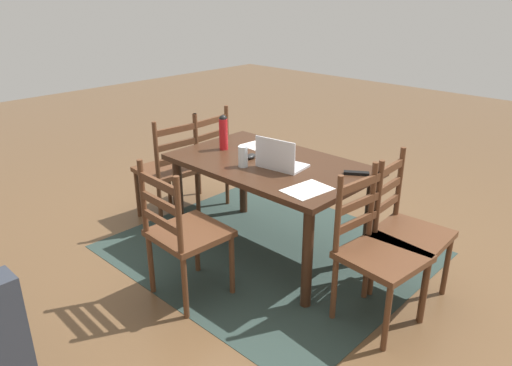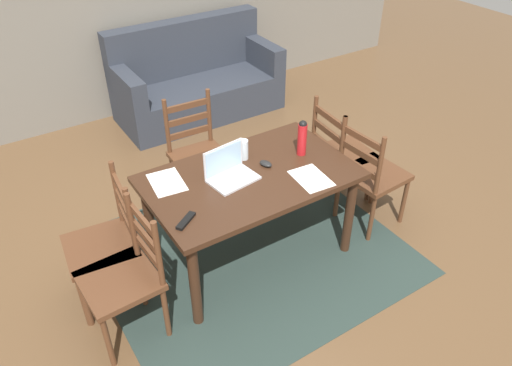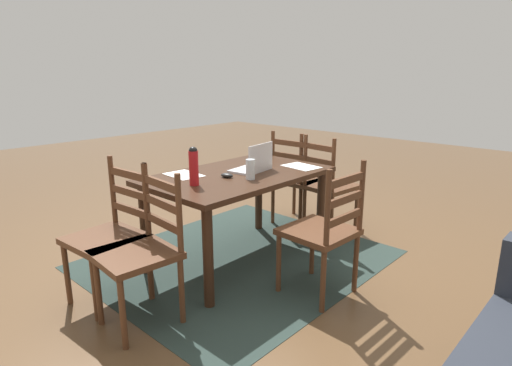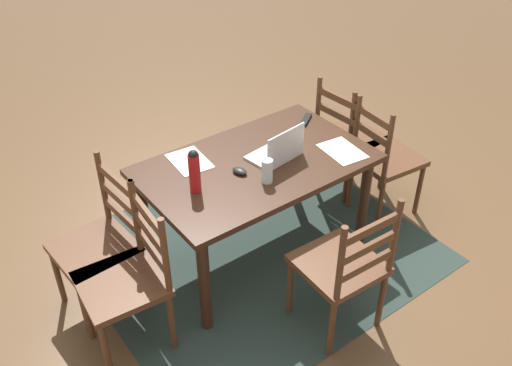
% 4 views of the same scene
% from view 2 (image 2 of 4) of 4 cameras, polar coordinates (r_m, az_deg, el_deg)
% --- Properties ---
extents(ground_plane, '(14.00, 14.00, 0.00)m').
position_cam_2_polar(ground_plane, '(3.90, -0.62, -7.99)').
color(ground_plane, brown).
extents(area_rug, '(2.20, 1.94, 0.01)m').
position_cam_2_polar(area_rug, '(3.90, -0.62, -7.96)').
color(area_rug, '#283833').
rests_on(area_rug, ground).
extents(dining_table, '(1.44, 0.88, 0.74)m').
position_cam_2_polar(dining_table, '(3.49, -0.68, -0.40)').
color(dining_table, '#382114').
rests_on(dining_table, ground).
extents(chair_far_head, '(0.46, 0.46, 0.95)m').
position_cam_2_polar(chair_far_head, '(4.18, -6.59, 3.18)').
color(chair_far_head, '#56331E').
rests_on(chair_far_head, ground).
extents(chair_left_near, '(0.46, 0.46, 0.95)m').
position_cam_2_polar(chair_left_near, '(3.19, -14.72, -10.33)').
color(chair_left_near, '#56331E').
rests_on(chair_left_near, ground).
extents(chair_right_near, '(0.47, 0.47, 0.95)m').
position_cam_2_polar(chair_right_near, '(4.02, 13.01, 0.92)').
color(chair_right_near, '#56331E').
rests_on(chair_right_near, ground).
extents(chair_left_far, '(0.48, 0.48, 0.95)m').
position_cam_2_polar(chair_left_far, '(3.44, -16.76, -6.71)').
color(chair_left_far, '#56331E').
rests_on(chair_left_far, ground).
extents(chair_right_far, '(0.48, 0.48, 0.95)m').
position_cam_2_polar(chair_right_far, '(4.23, 9.69, 3.26)').
color(chair_right_far, '#56331E').
rests_on(chair_right_far, ground).
extents(couch, '(1.80, 0.80, 1.00)m').
position_cam_2_polar(couch, '(5.73, -6.91, 11.36)').
color(couch, '#2D333D').
rests_on(couch, ground).
extents(laptop, '(0.35, 0.26, 0.23)m').
position_cam_2_polar(laptop, '(3.38, -3.11, 1.45)').
color(laptop, silver).
rests_on(laptop, dining_table).
extents(water_bottle, '(0.07, 0.07, 0.27)m').
position_cam_2_polar(water_bottle, '(3.60, 5.30, 5.26)').
color(water_bottle, red).
rests_on(water_bottle, dining_table).
extents(drinking_glass, '(0.07, 0.07, 0.15)m').
position_cam_2_polar(drinking_glass, '(3.57, -1.43, 3.84)').
color(drinking_glass, silver).
rests_on(drinking_glass, dining_table).
extents(computer_mouse, '(0.09, 0.11, 0.03)m').
position_cam_2_polar(computer_mouse, '(3.52, 1.12, 2.23)').
color(computer_mouse, black).
rests_on(computer_mouse, dining_table).
extents(tv_remote, '(0.17, 0.13, 0.02)m').
position_cam_2_polar(tv_remote, '(3.06, -8.03, -4.30)').
color(tv_remote, black).
rests_on(tv_remote, dining_table).
extents(paper_stack_left, '(0.24, 0.32, 0.00)m').
position_cam_2_polar(paper_stack_left, '(3.42, -10.17, 0.09)').
color(paper_stack_left, white).
rests_on(paper_stack_left, dining_table).
extents(paper_stack_right, '(0.23, 0.31, 0.00)m').
position_cam_2_polar(paper_stack_right, '(3.42, 6.32, 0.54)').
color(paper_stack_right, white).
rests_on(paper_stack_right, dining_table).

